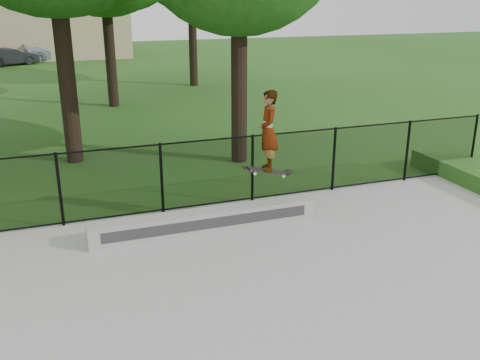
{
  "coord_description": "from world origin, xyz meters",
  "views": [
    {
      "loc": [
        -1.98,
        -4.4,
        4.39
      ],
      "look_at": [
        1.1,
        4.2,
        1.2
      ],
      "focal_mm": 40.0,
      "sensor_mm": 36.0,
      "label": 1
    }
  ],
  "objects_px": {
    "grind_ledge": "(206,221)",
    "car_c": "(55,51)",
    "car_b": "(10,57)",
    "skater_airborne": "(268,133)"
  },
  "relations": [
    {
      "from": "grind_ledge",
      "to": "car_c",
      "type": "height_order",
      "value": "car_c"
    },
    {
      "from": "car_b",
      "to": "car_c",
      "type": "distance_m",
      "value": 3.49
    },
    {
      "from": "grind_ledge",
      "to": "car_b",
      "type": "relative_size",
      "value": 1.45
    },
    {
      "from": "grind_ledge",
      "to": "car_b",
      "type": "bearing_deg",
      "value": 99.11
    },
    {
      "from": "grind_ledge",
      "to": "car_c",
      "type": "bearing_deg",
      "value": 93.44
    },
    {
      "from": "car_b",
      "to": "skater_airborne",
      "type": "bearing_deg",
      "value": 167.95
    },
    {
      "from": "grind_ledge",
      "to": "skater_airborne",
      "type": "xyz_separation_m",
      "value": [
        1.25,
        -0.03,
        1.64
      ]
    },
    {
      "from": "car_b",
      "to": "car_c",
      "type": "bearing_deg",
      "value": -76.65
    },
    {
      "from": "car_b",
      "to": "skater_airborne",
      "type": "distance_m",
      "value": 29.78
    },
    {
      "from": "grind_ledge",
      "to": "car_c",
      "type": "relative_size",
      "value": 1.1
    }
  ]
}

